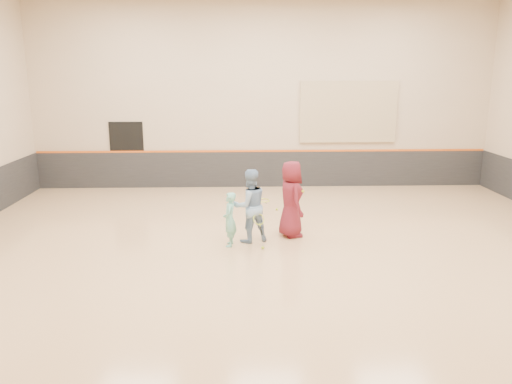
{
  "coord_description": "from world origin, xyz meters",
  "views": [
    {
      "loc": [
        -0.81,
        -10.47,
        3.76
      ],
      "look_at": [
        -0.43,
        0.4,
        1.15
      ],
      "focal_mm": 35.0,
      "sensor_mm": 36.0,
      "label": 1
    }
  ],
  "objects_px": {
    "young_man": "(291,199)",
    "spare_racket": "(264,199)",
    "instructor": "(250,206)",
    "girl": "(230,219)"
  },
  "relations": [
    {
      "from": "girl",
      "to": "young_man",
      "type": "xyz_separation_m",
      "value": [
        1.42,
        0.65,
        0.29
      ]
    },
    {
      "from": "instructor",
      "to": "spare_racket",
      "type": "bearing_deg",
      "value": -118.47
    },
    {
      "from": "young_man",
      "to": "spare_racket",
      "type": "distance_m",
      "value": 3.44
    },
    {
      "from": "young_man",
      "to": "spare_racket",
      "type": "relative_size",
      "value": 2.4
    },
    {
      "from": "instructor",
      "to": "spare_racket",
      "type": "relative_size",
      "value": 2.25
    },
    {
      "from": "young_man",
      "to": "spare_racket",
      "type": "xyz_separation_m",
      "value": [
        -0.46,
        3.3,
        -0.84
      ]
    },
    {
      "from": "instructor",
      "to": "spare_racket",
      "type": "distance_m",
      "value": 3.78
    },
    {
      "from": "girl",
      "to": "young_man",
      "type": "bearing_deg",
      "value": 117.67
    },
    {
      "from": "instructor",
      "to": "spare_racket",
      "type": "xyz_separation_m",
      "value": [
        0.51,
        3.66,
        -0.78
      ]
    },
    {
      "from": "girl",
      "to": "instructor",
      "type": "height_order",
      "value": "instructor"
    }
  ]
}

